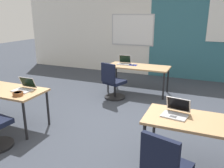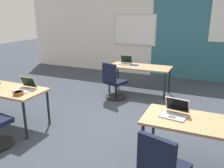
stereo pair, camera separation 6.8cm
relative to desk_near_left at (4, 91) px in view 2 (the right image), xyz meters
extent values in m
plane|color=#383D47|center=(1.75, 0.60, -0.66)|extent=(24.00, 24.00, 0.00)
cube|color=silver|center=(1.75, 4.80, 0.74)|extent=(10.00, 0.20, 2.80)
cube|color=#336B7A|center=(3.36, 4.69, 0.74)|extent=(3.58, 0.01, 2.80)
cube|color=#B7B7BC|center=(0.95, 4.69, 0.85)|extent=(1.48, 0.02, 1.04)
cube|color=white|center=(0.95, 4.68, 0.85)|extent=(1.40, 0.02, 0.96)
cube|color=tan|center=(0.00, 0.00, 0.04)|extent=(1.60, 0.70, 0.04)
cylinder|color=black|center=(0.74, -0.30, -0.32)|extent=(0.04, 0.04, 0.68)
cylinder|color=black|center=(0.74, 0.30, -0.32)|extent=(0.04, 0.04, 0.68)
cube|color=tan|center=(3.50, 0.00, 0.04)|extent=(1.60, 0.70, 0.04)
cylinder|color=black|center=(2.76, -0.30, -0.32)|extent=(0.04, 0.04, 0.68)
cylinder|color=black|center=(2.76, 0.30, -0.32)|extent=(0.04, 0.04, 0.68)
cube|color=tan|center=(1.75, 2.80, 0.04)|extent=(1.60, 0.70, 0.04)
cylinder|color=black|center=(1.01, 2.50, -0.32)|extent=(0.04, 0.04, 0.68)
cylinder|color=black|center=(2.49, 2.50, -0.32)|extent=(0.04, 0.04, 0.68)
cylinder|color=black|center=(1.01, 3.10, -0.32)|extent=(0.04, 0.04, 0.68)
cylinder|color=black|center=(2.49, 3.10, -0.32)|extent=(0.04, 0.04, 0.68)
cube|color=#B7B7BC|center=(3.08, -0.01, 0.07)|extent=(0.36, 0.28, 0.02)
cube|color=#4C4C4F|center=(3.08, -0.06, 0.08)|extent=(0.10, 0.07, 0.00)
cube|color=#B7B7BC|center=(3.11, 0.15, 0.18)|extent=(0.34, 0.13, 0.21)
cube|color=black|center=(3.11, 0.14, 0.18)|extent=(0.30, 0.11, 0.18)
cube|color=black|center=(3.08, -0.97, 0.03)|extent=(0.40, 0.16, 0.46)
cube|color=#B7B7BC|center=(0.43, 0.03, 0.07)|extent=(0.33, 0.23, 0.02)
cube|color=#4C4C4F|center=(0.43, -0.02, 0.08)|extent=(0.09, 0.06, 0.00)
cube|color=#B7B7BC|center=(0.43, 0.19, 0.18)|extent=(0.33, 0.09, 0.21)
cube|color=black|center=(0.43, 0.18, 0.18)|extent=(0.30, 0.08, 0.18)
sphere|color=black|center=(0.48, -0.43, -0.64)|extent=(0.04, 0.04, 0.04)
sphere|color=black|center=(0.66, -0.76, -0.64)|extent=(0.04, 0.04, 0.04)
cube|color=#9E9EA3|center=(1.32, 2.84, 0.07)|extent=(0.35, 0.26, 0.02)
cube|color=#4C4C4F|center=(1.32, 2.79, 0.08)|extent=(0.09, 0.07, 0.00)
cube|color=#9E9EA3|center=(1.31, 2.98, 0.18)|extent=(0.33, 0.09, 0.22)
cube|color=black|center=(1.31, 2.98, 0.19)|extent=(0.30, 0.07, 0.19)
cube|color=navy|center=(1.58, 2.85, 0.06)|extent=(0.22, 0.19, 0.00)
ellipsoid|color=#B2B2B7|center=(1.58, 2.85, 0.08)|extent=(0.07, 0.11, 0.03)
cylinder|color=black|center=(1.35, 2.15, -0.64)|extent=(0.52, 0.52, 0.04)
cylinder|color=black|center=(1.35, 2.15, -0.45)|extent=(0.06, 0.06, 0.34)
cube|color=black|center=(1.35, 2.15, -0.24)|extent=(0.55, 0.55, 0.08)
cube|color=black|center=(1.28, 1.91, 0.03)|extent=(0.40, 0.18, 0.46)
sphere|color=black|center=(1.42, 2.37, -0.64)|extent=(0.04, 0.04, 0.04)
sphere|color=black|center=(1.54, 2.01, -0.64)|extent=(0.04, 0.04, 0.04)
sphere|color=black|center=(1.12, 2.15, -0.64)|extent=(0.04, 0.04, 0.04)
cylinder|color=brown|center=(0.54, -0.18, 0.09)|extent=(0.17, 0.17, 0.05)
torus|color=brown|center=(0.54, -0.18, 0.11)|extent=(0.18, 0.18, 0.02)
cylinder|color=#B26628|center=(0.54, -0.18, 0.11)|extent=(0.14, 0.14, 0.01)
camera|label=1|loc=(3.42, -2.96, 1.39)|focal=37.23mm
camera|label=2|loc=(3.48, -2.93, 1.39)|focal=37.23mm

